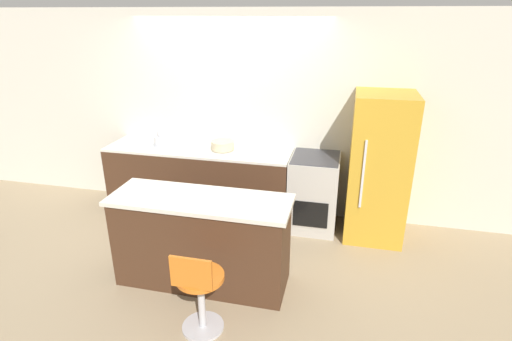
{
  "coord_description": "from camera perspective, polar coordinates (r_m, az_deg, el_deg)",
  "views": [
    {
      "loc": [
        1.47,
        -4.2,
        2.54
      ],
      "look_at": [
        0.56,
        -0.34,
        0.97
      ],
      "focal_mm": 28.0,
      "sensor_mm": 36.0,
      "label": 1
    }
  ],
  "objects": [
    {
      "name": "oven_range",
      "position": [
        5.0,
        8.25,
        -3.09
      ],
      "size": [
        0.58,
        0.66,
        0.93
      ],
      "color": "#B7B2A8",
      "rests_on": "ground_plane"
    },
    {
      "name": "refrigerator",
      "position": [
        4.83,
        17.09,
        0.37
      ],
      "size": [
        0.66,
        0.73,
        1.73
      ],
      "color": "gold",
      "rests_on": "ground_plane"
    },
    {
      "name": "stool_chair",
      "position": [
        3.46,
        -8.06,
        -16.81
      ],
      "size": [
        0.4,
        0.4,
        0.82
      ],
      "color": "#B7B7BC",
      "rests_on": "ground_plane"
    },
    {
      "name": "mixing_bowl",
      "position": [
        5.05,
        -4.8,
        3.62
      ],
      "size": [
        0.29,
        0.29,
        0.11
      ],
      "color": "#C1B28E",
      "rests_on": "back_counter"
    },
    {
      "name": "wall_back",
      "position": [
        5.26,
        -3.42,
        8.0
      ],
      "size": [
        8.0,
        0.06,
        2.6
      ],
      "color": "beige",
      "rests_on": "ground_plane"
    },
    {
      "name": "ground_plane",
      "position": [
        5.12,
        -5.33,
        -8.17
      ],
      "size": [
        14.0,
        14.0,
        0.0
      ],
      "primitive_type": "plane",
      "color": "#998466"
    },
    {
      "name": "back_counter",
      "position": [
        5.32,
        -8.02,
        -1.56
      ],
      "size": [
        2.39,
        0.65,
        0.93
      ],
      "color": "#422819",
      "rests_on": "ground_plane"
    },
    {
      "name": "kettle",
      "position": [
        5.35,
        -13.36,
        4.42
      ],
      "size": [
        0.19,
        0.19,
        0.2
      ],
      "color": "silver",
      "rests_on": "back_counter"
    },
    {
      "name": "kitchen_island",
      "position": [
        4.0,
        -7.69,
        -9.86
      ],
      "size": [
        1.73,
        0.6,
        0.92
      ],
      "color": "#422819",
      "rests_on": "ground_plane"
    }
  ]
}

